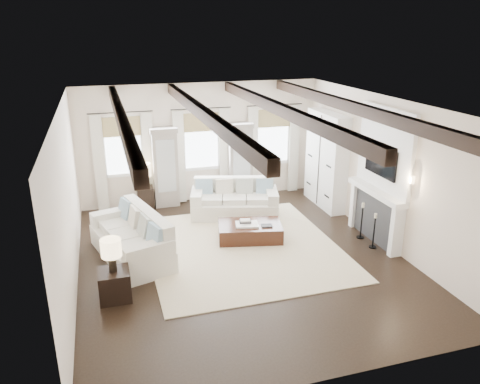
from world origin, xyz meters
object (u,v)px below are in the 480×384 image
object	(u,v)px
sofa_back	(234,201)
side_table_front	(115,285)
ottoman	(250,231)
side_table_back	(146,199)
sofa_left	(134,239)

from	to	relation	value
sofa_back	side_table_front	size ratio (longest dim) A/B	4.32
ottoman	side_table_front	world-z (taller)	side_table_front
sofa_back	side_table_back	size ratio (longest dim) A/B	3.76
sofa_left	side_table_front	xyz separation A→B (m)	(-0.47, -1.53, -0.12)
ottoman	side_table_back	world-z (taller)	side_table_back
sofa_back	side_table_front	world-z (taller)	sofa_back
ottoman	side_table_front	xyz separation A→B (m)	(-3.04, -1.66, 0.09)
sofa_back	sofa_left	world-z (taller)	sofa_left
sofa_back	ottoman	xyz separation A→B (m)	(-0.07, -1.50, -0.18)
sofa_left	ottoman	xyz separation A→B (m)	(2.57, 0.13, -0.21)
side_table_front	side_table_back	xyz separation A→B (m)	(0.98, 4.15, 0.04)
sofa_back	side_table_back	bearing A→B (deg)	154.87
sofa_back	side_table_front	xyz separation A→B (m)	(-3.11, -3.15, -0.10)
sofa_left	side_table_front	bearing A→B (deg)	-107.04
sofa_left	side_table_front	world-z (taller)	sofa_left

